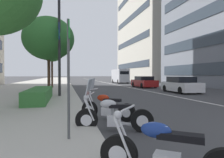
{
  "coord_description": "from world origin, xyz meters",
  "views": [
    {
      "loc": [
        -2.37,
        7.87,
        1.6
      ],
      "look_at": [
        14.29,
        3.97,
        1.23
      ],
      "focal_mm": 32.24,
      "sensor_mm": 36.0,
      "label": 1
    }
  ],
  "objects": [
    {
      "name": "street_tree_by_lamp_post",
      "position": [
        13.53,
        9.06,
        4.32
      ],
      "size": [
        3.82,
        3.82,
        5.8
      ],
      "color": "#473323",
      "rests_on": "sidewalk_right_plaza"
    },
    {
      "name": "sidewalk_right_plaza",
      "position": [
        30.0,
        11.85,
        0.07
      ],
      "size": [
        160.0,
        9.69,
        0.15
      ],
      "primitive_type": "cube",
      "color": "#B2ADA3",
      "rests_on": "ground"
    },
    {
      "name": "street_lamp_with_banners",
      "position": [
        11.91,
        7.88,
        4.92
      ],
      "size": [
        1.26,
        2.48,
        7.93
      ],
      "color": "#232326",
      "rests_on": "sidewalk_right_plaza"
    },
    {
      "name": "street_tree_near_plaza_corner",
      "position": [
        21.13,
        9.29,
        4.15
      ],
      "size": [
        2.61,
        2.61,
        5.14
      ],
      "color": "#473323",
      "rests_on": "sidewalk_right_plaza"
    },
    {
      "name": "motorcycle_second_in_row",
      "position": [
        0.33,
        6.42,
        0.41
      ],
      "size": [
        1.38,
        1.81,
        1.09
      ],
      "rotation": [
        0.0,
        0.0,
        0.94
      ],
      "color": "black",
      "rests_on": "ground"
    },
    {
      "name": "parking_sign_by_curb",
      "position": [
        2.26,
        7.79,
        1.77
      ],
      "size": [
        0.32,
        0.06,
        2.7
      ],
      "color": "#47494C",
      "rests_on": "sidewalk_right_plaza"
    },
    {
      "name": "car_following_behind",
      "position": [
        21.5,
        -1.87,
        0.66
      ],
      "size": [
        4.55,
        1.99,
        1.4
      ],
      "rotation": [
        0.0,
        0.0,
        0.02
      ],
      "color": "maroon",
      "rests_on": "ground"
    },
    {
      "name": "lane_centre_stripe",
      "position": [
        35.0,
        0.0,
        0.0
      ],
      "size": [
        110.0,
        0.16,
        0.01
      ],
      "primitive_type": "cube",
      "color": "silver",
      "rests_on": "ground"
    },
    {
      "name": "motorcycle_nearest_camera",
      "position": [
        4.63,
        6.44,
        0.44
      ],
      "size": [
        1.36,
        1.73,
        1.47
      ],
      "rotation": [
        0.0,
        0.0,
        0.92
      ],
      "color": "black",
      "rests_on": "ground"
    },
    {
      "name": "motorcycle_under_tarp",
      "position": [
        3.12,
        6.57,
        0.44
      ],
      "size": [
        0.85,
        2.14,
        1.48
      ],
      "rotation": [
        0.0,
        0.0,
        1.27
      ],
      "color": "black",
      "rests_on": "ground"
    },
    {
      "name": "car_far_down_avenue",
      "position": [
        13.73,
        -2.25,
        0.68
      ],
      "size": [
        4.22,
        1.98,
        1.43
      ],
      "rotation": [
        0.0,
        0.0,
        -0.02
      ],
      "color": "silver",
      "rests_on": "ground"
    },
    {
      "name": "clipped_hedge_bed",
      "position": [
        9.58,
        9.28,
        0.49
      ],
      "size": [
        5.19,
        1.1,
        0.67
      ],
      "primitive_type": "cube",
      "color": "#337033",
      "rests_on": "sidewalk_right_plaza"
    },
    {
      "name": "delivery_van_ahead",
      "position": [
        34.63,
        -2.37,
        1.4
      ],
      "size": [
        5.78,
        2.07,
        2.61
      ],
      "rotation": [
        0.0,
        0.0,
        0.01
      ],
      "color": "#B7B7BC",
      "rests_on": "ground"
    }
  ]
}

